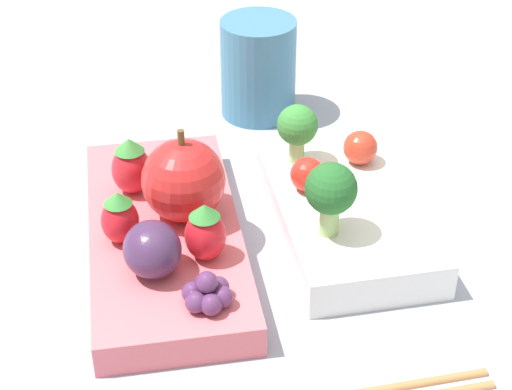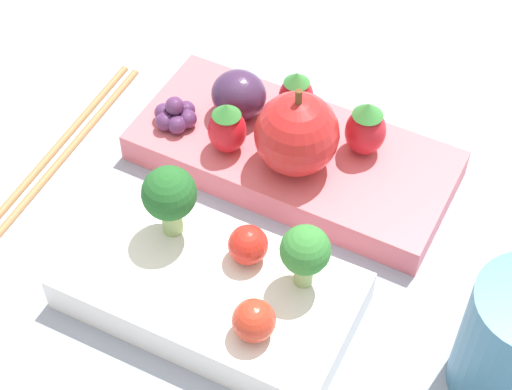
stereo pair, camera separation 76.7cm
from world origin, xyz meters
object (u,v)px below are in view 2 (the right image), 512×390
(broccoli_floret_1, at_px, (169,195))
(cherry_tomato_0, at_px, (248,245))
(apple, at_px, (297,134))
(plum, at_px, (239,95))
(grape_cluster, at_px, (175,114))
(strawberry_1, at_px, (366,128))
(strawberry_2, at_px, (296,95))
(strawberry_0, at_px, (227,128))
(broccoli_floret_0, at_px, (305,252))
(bento_box_fruit, at_px, (296,156))
(chopsticks_pair, at_px, (56,154))
(bento_box_savoury, at_px, (210,290))
(cherry_tomato_1, at_px, (254,321))

(broccoli_floret_1, bearing_deg, cherry_tomato_0, 176.22)
(apple, bearing_deg, plum, -30.88)
(plum, xyz_separation_m, grape_cluster, (0.04, 0.03, -0.01))
(strawberry_1, distance_m, strawberry_2, 0.06)
(strawberry_2, distance_m, grape_cluster, 0.09)
(apple, height_order, strawberry_1, apple)
(strawberry_0, xyz_separation_m, strawberry_1, (-0.09, -0.03, 0.00))
(cherry_tomato_0, relative_size, strawberry_1, 0.58)
(apple, height_order, strawberry_0, apple)
(broccoli_floret_0, distance_m, strawberry_1, 0.12)
(broccoli_floret_0, height_order, apple, apple)
(bento_box_fruit, relative_size, cherry_tomato_0, 9.40)
(strawberry_1, relative_size, chopsticks_pair, 0.21)
(bento_box_savoury, height_order, strawberry_0, strawberry_0)
(apple, xyz_separation_m, chopsticks_pair, (0.17, 0.04, -0.05))
(cherry_tomato_0, bearing_deg, bento_box_savoury, 54.88)
(bento_box_savoury, distance_m, chopsticks_pair, 0.17)
(broccoli_floret_1, relative_size, chopsticks_pair, 0.25)
(plum, distance_m, grape_cluster, 0.05)
(broccoli_floret_0, height_order, grape_cluster, broccoli_floret_0)
(bento_box_fruit, xyz_separation_m, plum, (0.05, -0.02, 0.03))
(bento_box_fruit, height_order, cherry_tomato_0, cherry_tomato_0)
(bento_box_fruit, bearing_deg, strawberry_2, -69.57)
(broccoli_floret_0, bearing_deg, strawberry_0, -46.51)
(grape_cluster, bearing_deg, cherry_tomato_0, 133.96)
(plum, bearing_deg, strawberry_1, 178.05)
(bento_box_fruit, bearing_deg, cherry_tomato_1, 100.03)
(bento_box_fruit, bearing_deg, chopsticks_pair, 17.38)
(apple, xyz_separation_m, grape_cluster, (0.09, -0.01, -0.02))
(chopsticks_pair, bearing_deg, broccoli_floret_0, 164.34)
(strawberry_0, bearing_deg, broccoli_floret_0, 133.49)
(bento_box_savoury, relative_size, broccoli_floret_0, 4.08)
(cherry_tomato_1, distance_m, plum, 0.19)
(broccoli_floret_0, height_order, chopsticks_pair, broccoli_floret_0)
(bento_box_fruit, relative_size, cherry_tomato_1, 9.21)
(strawberry_1, distance_m, plum, 0.10)
(chopsticks_pair, bearing_deg, grape_cluster, -151.26)
(broccoli_floret_1, height_order, apple, apple)
(broccoli_floret_1, bearing_deg, broccoli_floret_0, 174.75)
(grape_cluster, bearing_deg, bento_box_savoury, 122.67)
(bento_box_fruit, relative_size, strawberry_2, 6.13)
(strawberry_0, height_order, strawberry_2, strawberry_0)
(strawberry_0, distance_m, chopsticks_pair, 0.13)
(bento_box_savoury, xyz_separation_m, cherry_tomato_1, (-0.04, 0.03, 0.03))
(broccoli_floret_0, xyz_separation_m, broccoli_floret_1, (0.09, -0.01, 0.00))
(bento_box_savoury, height_order, plum, plum)
(plum, bearing_deg, broccoli_floret_0, 125.99)
(strawberry_1, height_order, grape_cluster, strawberry_1)
(broccoli_floret_1, height_order, cherry_tomato_0, broccoli_floret_1)
(chopsticks_pair, bearing_deg, plum, -149.74)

